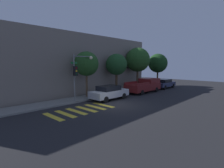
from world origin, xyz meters
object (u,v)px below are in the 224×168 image
object	(u,v)px
sedan_middle	(164,83)
sedan_near_corner	(109,92)
tree_midblock	(116,65)
tree_behind_truck	(158,63)
traffic_light_pole	(79,69)
pickup_truck	(144,86)
tree_near_corner	(86,64)
tree_far_end	(138,60)

from	to	relation	value
sedan_middle	sedan_near_corner	bearing A→B (deg)	-180.00
tree_midblock	tree_behind_truck	distance (m)	10.58
traffic_light_pole	tree_midblock	xyz separation A→B (m)	(6.66, 1.20, 0.41)
pickup_truck	sedan_middle	world-z (taller)	pickup_truck
sedan_near_corner	tree_near_corner	size ratio (longest dim) A/B	0.86
pickup_truck	sedan_middle	distance (m)	5.45
tree_near_corner	tree_behind_truck	world-z (taller)	tree_behind_truck
pickup_truck	sedan_middle	size ratio (longest dim) A/B	1.26
sedan_middle	tree_midblock	xyz separation A→B (m)	(-8.16, 2.47, 2.87)
tree_near_corner	tree_far_end	xyz separation A→B (m)	(9.48, 0.00, 0.59)
tree_far_end	tree_behind_truck	world-z (taller)	tree_far_end
traffic_light_pole	sedan_middle	world-z (taller)	traffic_light_pole
sedan_near_corner	tree_far_end	distance (m)	9.52
tree_far_end	tree_midblock	bearing A→B (deg)	-180.00
traffic_light_pole	tree_behind_truck	xyz separation A→B (m)	(17.25, 1.20, 0.62)
traffic_light_pole	tree_near_corner	size ratio (longest dim) A/B	0.91
sedan_middle	tree_near_corner	xyz separation A→B (m)	(-13.00, 2.47, 2.96)
sedan_middle	tree_behind_truck	xyz separation A→B (m)	(2.42, 2.47, 3.08)
sedan_near_corner	tree_behind_truck	xyz separation A→B (m)	(14.44, 2.47, 3.04)
sedan_near_corner	pickup_truck	bearing A→B (deg)	0.00
pickup_truck	tree_near_corner	distance (m)	8.43
sedan_middle	tree_midblock	bearing A→B (deg)	163.16
pickup_truck	tree_far_end	xyz separation A→B (m)	(1.93, 2.47, 3.40)
traffic_light_pole	tree_far_end	world-z (taller)	tree_far_end
sedan_middle	tree_far_end	distance (m)	5.58
sedan_near_corner	sedan_middle	bearing A→B (deg)	0.00
sedan_near_corner	tree_far_end	xyz separation A→B (m)	(8.50, 2.47, 3.52)
sedan_near_corner	tree_midblock	bearing A→B (deg)	32.65
traffic_light_pole	sedan_middle	size ratio (longest dim) A/B	1.06
tree_far_end	tree_behind_truck	size ratio (longest dim) A/B	1.12
tree_midblock	tree_behind_truck	world-z (taller)	tree_behind_truck
sedan_near_corner	tree_midblock	size ratio (longest dim) A/B	0.86
traffic_light_pole	pickup_truck	bearing A→B (deg)	-7.69
traffic_light_pole	tree_behind_truck	world-z (taller)	tree_behind_truck
sedan_near_corner	sedan_middle	xyz separation A→B (m)	(12.02, 0.00, -0.04)
sedan_near_corner	tree_behind_truck	bearing A→B (deg)	9.71
tree_far_end	tree_behind_truck	bearing A→B (deg)	0.00
sedan_near_corner	tree_near_corner	bearing A→B (deg)	111.64
tree_near_corner	tree_behind_truck	bearing A→B (deg)	0.00
tree_near_corner	tree_behind_truck	distance (m)	15.42
sedan_middle	traffic_light_pole	bearing A→B (deg)	175.12
traffic_light_pole	tree_midblock	size ratio (longest dim) A/B	0.91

